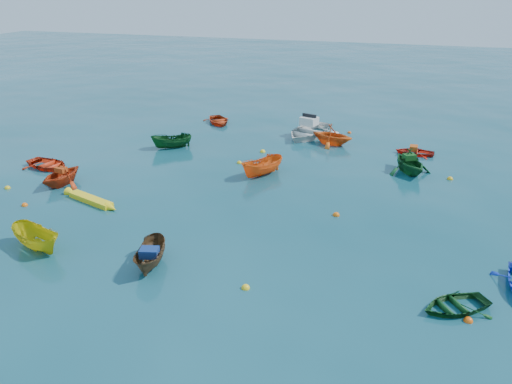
% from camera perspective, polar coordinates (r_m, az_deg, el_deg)
% --- Properties ---
extents(ground, '(160.00, 160.00, 0.00)m').
position_cam_1_polar(ground, '(23.34, -3.73, -5.53)').
color(ground, '#0A404D').
rests_on(ground, ground).
extents(sampan_brown_mid, '(1.73, 3.00, 1.09)m').
position_cam_1_polar(sampan_brown_mid, '(21.83, -11.84, -8.24)').
color(sampan_brown_mid, '#53371E').
rests_on(sampan_brown_mid, ground).
extents(dinghy_orange_w, '(2.80, 3.16, 1.54)m').
position_cam_1_polar(dinghy_orange_w, '(31.60, -21.22, 0.81)').
color(dinghy_orange_w, red).
rests_on(dinghy_orange_w, ground).
extents(sampan_yellow_mid, '(3.35, 2.19, 1.21)m').
position_cam_1_polar(sampan_yellow_mid, '(24.64, -23.58, -5.97)').
color(sampan_yellow_mid, gold).
rests_on(sampan_yellow_mid, ground).
extents(dinghy_green_e, '(3.27, 3.08, 0.55)m').
position_cam_1_polar(dinghy_green_e, '(20.25, 21.73, -12.30)').
color(dinghy_green_e, '#0F4218').
rests_on(dinghy_green_e, ground).
extents(dinghy_red_nw, '(3.74, 3.05, 0.68)m').
position_cam_1_polar(dinghy_red_nw, '(34.74, -22.61, 2.57)').
color(dinghy_red_nw, red).
rests_on(dinghy_red_nw, ground).
extents(sampan_orange_n, '(2.66, 3.38, 1.24)m').
position_cam_1_polar(sampan_orange_n, '(30.86, 0.74, 1.93)').
color(sampan_orange_n, orange).
rests_on(sampan_orange_n, ground).
extents(dinghy_green_n, '(3.89, 4.04, 1.64)m').
position_cam_1_polar(dinghy_green_n, '(32.73, 17.01, 2.15)').
color(dinghy_green_n, '#135222').
rests_on(dinghy_green_n, ground).
extents(dinghy_red_ne, '(2.64, 1.93, 0.54)m').
position_cam_1_polar(dinghy_red_ne, '(36.32, 17.65, 4.14)').
color(dinghy_red_ne, red).
rests_on(dinghy_red_ne, ground).
extents(dinghy_red_far, '(3.65, 3.88, 0.65)m').
position_cam_1_polar(dinghy_red_far, '(42.40, -4.30, 7.85)').
color(dinghy_red_far, red).
rests_on(dinghy_red_far, ground).
extents(dinghy_orange_far, '(3.60, 3.29, 1.61)m').
position_cam_1_polar(dinghy_orange_far, '(37.18, 8.64, 5.42)').
color(dinghy_orange_far, orange).
rests_on(dinghy_orange_far, ground).
extents(sampan_green_far, '(3.02, 2.50, 1.12)m').
position_cam_1_polar(sampan_green_far, '(36.44, -9.56, 4.99)').
color(sampan_green_far, '#114A1C').
rests_on(sampan_green_far, ground).
extents(kayak_yellow, '(3.80, 1.72, 0.38)m').
position_cam_1_polar(kayak_yellow, '(28.59, -18.32, -1.10)').
color(kayak_yellow, yellow).
rests_on(kayak_yellow, ground).
extents(motorboat_white, '(4.97, 5.93, 1.66)m').
position_cam_1_polar(motorboat_white, '(38.91, 6.02, 6.37)').
color(motorboat_white, silver).
rests_on(motorboat_white, ground).
extents(tarp_blue_a, '(0.88, 0.74, 0.37)m').
position_cam_1_polar(tarp_blue_a, '(21.34, -12.09, -6.78)').
color(tarp_blue_a, navy).
rests_on(tarp_blue_a, sampan_brown_mid).
extents(tarp_orange_a, '(0.66, 0.52, 0.30)m').
position_cam_1_polar(tarp_orange_a, '(31.32, -21.39, 2.39)').
color(tarp_orange_a, '#B83E12').
rests_on(tarp_orange_a, dinghy_orange_w).
extents(tarp_green_b, '(0.90, 0.84, 0.35)m').
position_cam_1_polar(tarp_green_b, '(32.49, 17.12, 3.85)').
color(tarp_green_b, '#134F18').
rests_on(tarp_green_b, dinghy_green_n).
extents(tarp_orange_b, '(0.55, 0.71, 0.34)m').
position_cam_1_polar(tarp_orange_b, '(36.19, 17.57, 4.81)').
color(tarp_orange_b, '#BE4C13').
rests_on(tarp_orange_b, dinghy_red_ne).
extents(buoy_or_a, '(0.33, 0.33, 0.33)m').
position_cam_1_polar(buoy_or_a, '(29.47, -24.92, -1.42)').
color(buoy_or_a, orange).
rests_on(buoy_or_a, ground).
extents(buoy_ye_a, '(0.34, 0.34, 0.34)m').
position_cam_1_polar(buoy_ye_a, '(19.97, -1.19, -10.94)').
color(buoy_ye_a, yellow).
rests_on(buoy_ye_a, ground).
extents(buoy_or_b, '(0.33, 0.33, 0.33)m').
position_cam_1_polar(buoy_or_b, '(19.81, 23.08, -13.42)').
color(buoy_or_b, '#F95A0D').
rests_on(buoy_or_b, ground).
extents(buoy_ye_b, '(0.34, 0.34, 0.34)m').
position_cam_1_polar(buoy_ye_b, '(32.31, -26.53, 0.37)').
color(buoy_ye_b, gold).
rests_on(buoy_ye_b, ground).
extents(buoy_or_c, '(0.38, 0.38, 0.38)m').
position_cam_1_polar(buoy_or_c, '(32.58, 2.02, 3.10)').
color(buoy_or_c, orange).
rests_on(buoy_or_c, ground).
extents(buoy_ye_c, '(0.33, 0.33, 0.33)m').
position_cam_1_polar(buoy_ye_c, '(32.92, -1.92, 3.32)').
color(buoy_ye_c, yellow).
rests_on(buoy_ye_c, ground).
extents(buoy_or_d, '(0.36, 0.36, 0.36)m').
position_cam_1_polar(buoy_or_d, '(25.97, 9.14, -2.66)').
color(buoy_or_d, orange).
rests_on(buoy_or_d, ground).
extents(buoy_ye_d, '(0.38, 0.38, 0.38)m').
position_cam_1_polar(buoy_ye_d, '(35.06, 0.77, 4.59)').
color(buoy_ye_d, yellow).
rests_on(buoy_ye_d, ground).
extents(buoy_or_e, '(0.32, 0.32, 0.32)m').
position_cam_1_polar(buoy_or_e, '(40.17, 10.61, 6.63)').
color(buoy_or_e, '#E94F0C').
rests_on(buoy_or_e, ground).
extents(buoy_ye_e, '(0.36, 0.36, 0.36)m').
position_cam_1_polar(buoy_ye_e, '(32.42, 21.28, 1.35)').
color(buoy_ye_e, gold).
rests_on(buoy_ye_e, ground).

